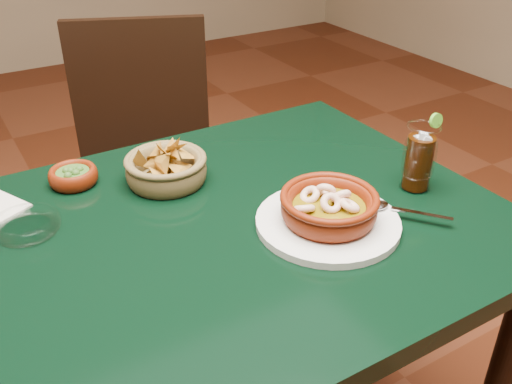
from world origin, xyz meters
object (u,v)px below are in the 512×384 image
chip_basket (166,169)px  dining_table (186,280)px  shrimp_plate (329,211)px  cola_drink (419,158)px  dining_chair (146,168)px

chip_basket → dining_table: bearing=-105.8°
shrimp_plate → chip_basket: size_ratio=1.62×
dining_table → shrimp_plate: shrimp_plate is taller
shrimp_plate → cola_drink: cola_drink is taller
dining_table → cola_drink: size_ratio=7.69×
dining_table → shrimp_plate: (0.24, -0.10, 0.13)m
dining_table → dining_chair: dining_chair is taller
dining_chair → shrimp_plate: dining_chair is taller
chip_basket → cola_drink: bearing=-33.7°
cola_drink → chip_basket: bearing=146.3°
shrimp_plate → dining_chair: bearing=94.2°
dining_table → dining_chair: bearing=75.5°
dining_chair → shrimp_plate: 0.85m
dining_chair → chip_basket: 0.59m
shrimp_plate → chip_basket: (-0.19, 0.30, -0.00)m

